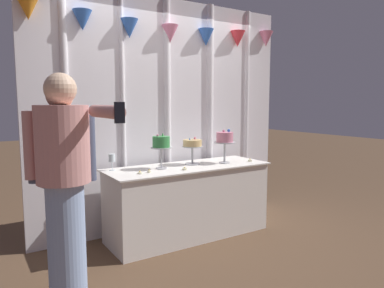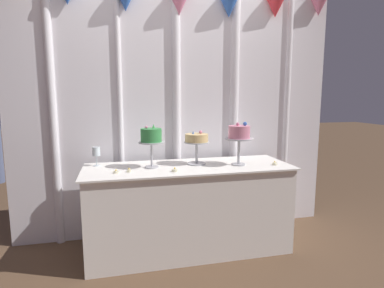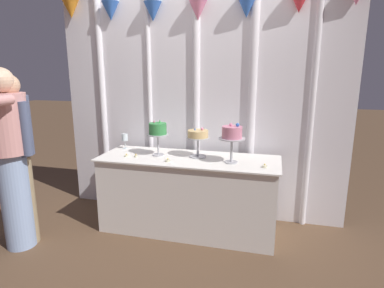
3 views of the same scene
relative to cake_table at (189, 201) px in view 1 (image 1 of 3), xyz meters
The scene contains 13 objects.
ground_plane 0.41m from the cake_table, 90.00° to the right, with size 24.00×24.00×0.00m, color brown.
draped_curtain 1.14m from the cake_table, 89.71° to the left, with size 3.24×0.19×2.68m.
cake_table is the anchor object (origin of this frame).
cake_display_leftmost 0.74m from the cake_table, behind, with size 0.22×0.22×0.38m.
cake_display_center 0.62m from the cake_table, 32.76° to the left, with size 0.23×0.23×0.31m.
cake_display_rightmost 0.81m from the cake_table, ahead, with size 0.25×0.25×0.39m.
wine_glass 0.97m from the cake_table, 166.03° to the left, with size 0.07×0.07×0.17m.
tealight_far_left 0.76m from the cake_table, 169.46° to the right, with size 0.05×0.05×0.03m.
tealight_near_left 0.68m from the cake_table, 168.38° to the right, with size 0.04×0.04×0.03m.
tealight_near_right 0.47m from the cake_table, 131.28° to the right, with size 0.05×0.05×0.04m.
tealight_far_right 0.88m from the cake_table, 10.54° to the right, with size 0.04×0.04×0.04m.
guest_man_dark_suit 1.69m from the cake_table, 155.97° to the right, with size 0.45×0.38×1.63m.
guest_girl_blue_dress 1.74m from the cake_table, 153.67° to the right, with size 0.50×0.85×1.69m.
Camera 1 is at (-2.05, -3.21, 1.49)m, focal length 33.55 mm.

